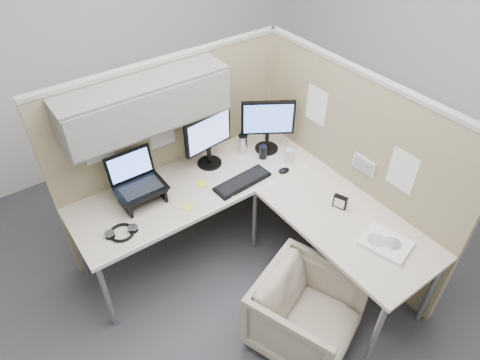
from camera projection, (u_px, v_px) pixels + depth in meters
ground at (248, 279)px, 3.54m from camera, size 4.50×4.50×0.00m
partition_back at (162, 131)px, 3.25m from camera, size 2.00×0.36×1.63m
partition_right at (346, 166)px, 3.37m from camera, size 0.07×2.03×1.63m
desk at (252, 204)px, 3.23m from camera, size 2.00×1.98×0.73m
office_chair at (307, 311)px, 2.93m from camera, size 0.81×0.79×0.66m
monitor_left at (208, 136)px, 3.36m from camera, size 0.44×0.20×0.47m
monitor_right at (268, 122)px, 3.52m from camera, size 0.39×0.27×0.47m
laptop_station at (139, 185)px, 3.11m from camera, size 0.35×0.30×0.37m
keyboard at (242, 182)px, 3.34m from camera, size 0.48×0.19×0.02m
mouse at (284, 170)px, 3.44m from camera, size 0.10×0.08×0.03m
travel_mug at (243, 143)px, 3.62m from camera, size 0.08×0.08×0.17m
soda_can_green at (289, 156)px, 3.52m from camera, size 0.07×0.07×0.12m
soda_can_silver at (263, 152)px, 3.56m from camera, size 0.07×0.07×0.12m
sticky_note_b at (228, 195)px, 3.24m from camera, size 0.09×0.09×0.01m
sticky_note_a at (187, 207)px, 3.13m from camera, size 0.09×0.09×0.01m
sticky_note_d at (202, 184)px, 3.34m from camera, size 0.08×0.08×0.01m
headphones at (122, 232)px, 2.93m from camera, size 0.22×0.22×0.03m
paper_stack at (386, 243)px, 2.85m from camera, size 0.31×0.36×0.03m
desk_clock at (340, 202)px, 3.11m from camera, size 0.07×0.11×0.10m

